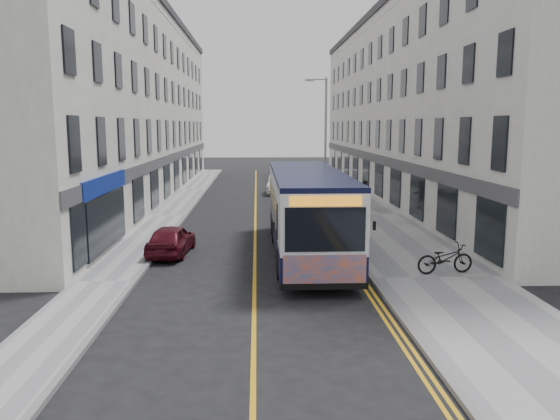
{
  "coord_description": "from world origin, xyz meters",
  "views": [
    {
      "loc": [
        0.1,
        -18.95,
        5.24
      ],
      "look_at": [
        1.09,
        4.28,
        1.6
      ],
      "focal_mm": 35.0,
      "sensor_mm": 36.0,
      "label": 1
    }
  ],
  "objects": [
    {
      "name": "kerb_west",
      "position": [
        -4.0,
        12.0,
        0.07
      ],
      "size": [
        0.18,
        64.0,
        0.13
      ],
      "primitive_type": "cube",
      "color": "slate",
      "rests_on": "ground"
    },
    {
      "name": "road_centre_line",
      "position": [
        0.0,
        12.0,
        0.0
      ],
      "size": [
        0.12,
        64.0,
        0.01
      ],
      "primitive_type": "cube",
      "color": "orange",
      "rests_on": "ground"
    },
    {
      "name": "bicycle",
      "position": [
        6.61,
        -0.79,
        0.65
      ],
      "size": [
        2.1,
        0.98,
        1.06
      ],
      "primitive_type": "imported",
      "rotation": [
        0.0,
        0.0,
        1.71
      ],
      "color": "black",
      "rests_on": "pavement_east"
    },
    {
      "name": "pavement_west",
      "position": [
        -5.0,
        12.0,
        0.06
      ],
      "size": [
        2.0,
        64.0,
        0.12
      ],
      "primitive_type": "cube",
      "color": "#969699",
      "rests_on": "ground"
    },
    {
      "name": "road_dbl_yellow_inner",
      "position": [
        3.55,
        12.0,
        0.0
      ],
      "size": [
        0.1,
        64.0,
        0.01
      ],
      "primitive_type": "cube",
      "color": "orange",
      "rests_on": "ground"
    },
    {
      "name": "pedestrian_near",
      "position": [
        6.18,
        14.27,
        0.9
      ],
      "size": [
        0.6,
        0.43,
        1.56
      ],
      "primitive_type": "imported",
      "rotation": [
        0.0,
        0.0,
        -0.1
      ],
      "color": "#9A6A46",
      "rests_on": "pavement_east"
    },
    {
      "name": "terrace_east",
      "position": [
        11.5,
        21.0,
        6.5
      ],
      "size": [
        6.0,
        46.0,
        13.0
      ],
      "primitive_type": "cube",
      "color": "silver",
      "rests_on": "ground"
    },
    {
      "name": "car_maroon",
      "position": [
        -3.4,
        2.93,
        0.62
      ],
      "size": [
        1.78,
        3.78,
        1.25
      ],
      "primitive_type": "imported",
      "rotation": [
        0.0,
        0.0,
        3.06
      ],
      "color": "#4C0C17",
      "rests_on": "ground"
    },
    {
      "name": "city_bus",
      "position": [
        2.11,
        2.66,
        1.87
      ],
      "size": [
        2.74,
        11.74,
        3.41
      ],
      "color": "black",
      "rests_on": "ground"
    },
    {
      "name": "road_dbl_yellow_outer",
      "position": [
        3.75,
        12.0,
        0.0
      ],
      "size": [
        0.1,
        64.0,
        0.01
      ],
      "primitive_type": "cube",
      "color": "orange",
      "rests_on": "ground"
    },
    {
      "name": "ground",
      "position": [
        0.0,
        0.0,
        0.0
      ],
      "size": [
        140.0,
        140.0,
        0.0
      ],
      "primitive_type": "plane",
      "color": "black",
      "rests_on": "ground"
    },
    {
      "name": "pavement_east",
      "position": [
        6.25,
        12.0,
        0.06
      ],
      "size": [
        4.5,
        64.0,
        0.12
      ],
      "primitive_type": "cube",
      "color": "#969699",
      "rests_on": "ground"
    },
    {
      "name": "terrace_west",
      "position": [
        -9.0,
        21.0,
        6.5
      ],
      "size": [
        6.0,
        46.0,
        13.0
      ],
      "primitive_type": "cube",
      "color": "white",
      "rests_on": "ground"
    },
    {
      "name": "streetlamp",
      "position": [
        4.17,
        14.0,
        4.38
      ],
      "size": [
        1.32,
        0.18,
        8.0
      ],
      "color": "#92949A",
      "rests_on": "ground"
    },
    {
      "name": "pedestrian_far",
      "position": [
        6.72,
        13.87,
        1.0
      ],
      "size": [
        1.09,
        1.04,
        1.77
      ],
      "primitive_type": "imported",
      "rotation": [
        0.0,
        0.0,
        0.61
      ],
      "color": "black",
      "rests_on": "pavement_east"
    },
    {
      "name": "car_white",
      "position": [
        1.8,
        22.78,
        0.71
      ],
      "size": [
        2.01,
        4.45,
        1.42
      ],
      "primitive_type": "imported",
      "rotation": [
        0.0,
        0.0,
        -0.12
      ],
      "color": "white",
      "rests_on": "ground"
    },
    {
      "name": "kerb_east",
      "position": [
        4.0,
        12.0,
        0.07
      ],
      "size": [
        0.18,
        64.0,
        0.13
      ],
      "primitive_type": "cube",
      "color": "slate",
      "rests_on": "ground"
    }
  ]
}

